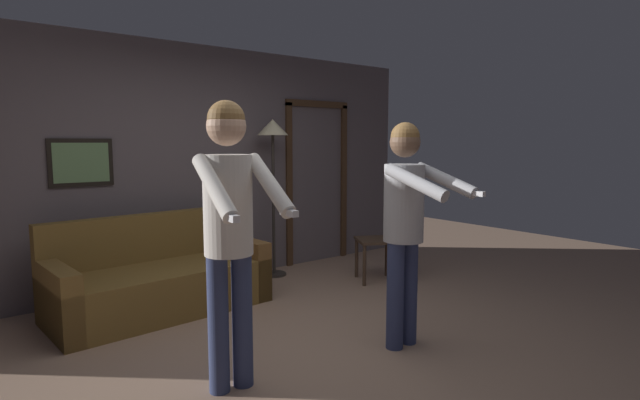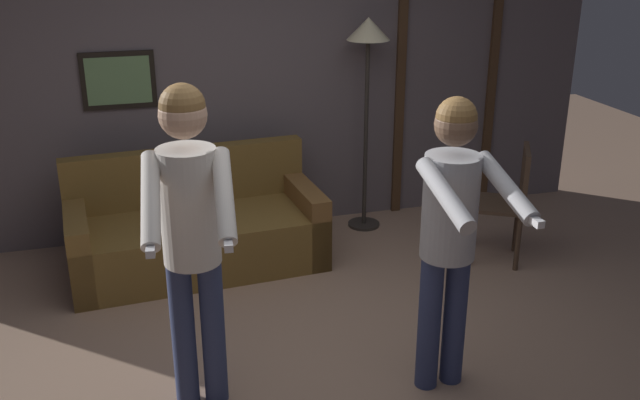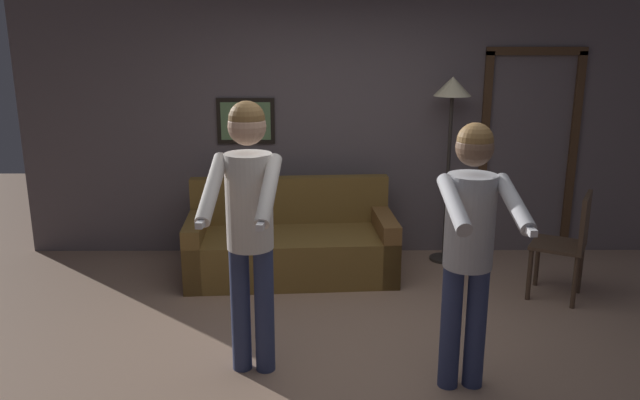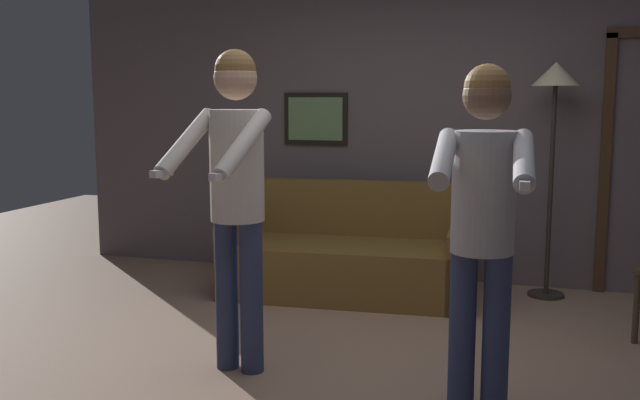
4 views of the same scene
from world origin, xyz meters
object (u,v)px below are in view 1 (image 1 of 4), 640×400
object	(u,v)px
torchiere_lamp	(273,144)
dining_chair_distant	(384,234)
couch	(159,281)
person_standing_left	(229,216)
person_standing_right	(406,213)

from	to	relation	value
torchiere_lamp	dining_chair_distant	distance (m)	1.62
couch	dining_chair_distant	size ratio (longest dim) A/B	2.10
couch	torchiere_lamp	world-z (taller)	torchiere_lamp
couch	person_standing_left	bearing A→B (deg)	-96.15
couch	dining_chair_distant	xyz separation A→B (m)	(2.36, -0.57, 0.25)
torchiere_lamp	person_standing_right	size ratio (longest dim) A/B	1.07
couch	dining_chair_distant	bearing A→B (deg)	-13.58
couch	person_standing_right	world-z (taller)	person_standing_right
person_standing_left	dining_chair_distant	xyz separation A→B (m)	(2.55, 1.18, -0.58)
couch	person_standing_left	world-z (taller)	person_standing_left
person_standing_left	dining_chair_distant	size ratio (longest dim) A/B	1.94
person_standing_right	dining_chair_distant	bearing A→B (deg)	49.23
torchiere_lamp	person_standing_left	xyz separation A→B (m)	(-1.70, -2.13, -0.43)
torchiere_lamp	dining_chair_distant	world-z (taller)	torchiere_lamp
person_standing_left	person_standing_right	size ratio (longest dim) A/B	1.06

